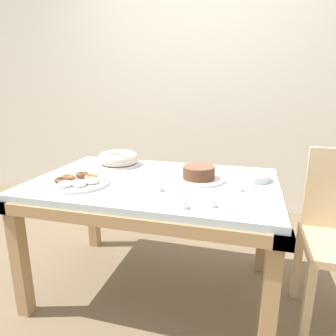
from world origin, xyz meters
name	(u,v)px	position (x,y,z in m)	size (l,w,h in m)	color
ground_plane	(156,288)	(0.00, 0.00, 0.00)	(12.00, 12.00, 0.00)	#7A664C
wall_back	(201,82)	(0.00, 1.56, 1.30)	(8.00, 0.10, 2.60)	silver
dining_table	(155,195)	(0.00, 0.00, 0.64)	(1.42, 0.93, 0.73)	silver
cake_chocolate_round	(199,174)	(0.25, 0.06, 0.76)	(0.30, 0.30, 0.08)	white
cake_golden_bundt	(119,159)	(-0.34, 0.26, 0.77)	(0.29, 0.29, 0.09)	white
pastry_platter	(78,182)	(-0.39, -0.19, 0.74)	(0.34, 0.34, 0.04)	white
plate_stack	(251,177)	(0.54, 0.15, 0.75)	(0.21, 0.21, 0.04)	white
tealight_near_cakes	(185,206)	(0.26, -0.37, 0.74)	(0.04, 0.04, 0.04)	silver
tealight_right_edge	(240,189)	(0.49, -0.07, 0.74)	(0.04, 0.04, 0.04)	silver
tealight_left_edge	(213,205)	(0.38, -0.31, 0.74)	(0.04, 0.04, 0.04)	silver
tealight_centre	(161,189)	(0.09, -0.17, 0.74)	(0.04, 0.04, 0.04)	silver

